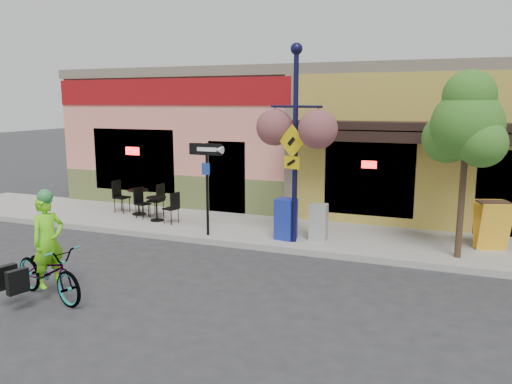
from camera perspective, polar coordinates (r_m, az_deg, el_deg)
ground at (r=11.10m, az=3.57°, el=-7.87°), size 90.00×90.00×0.00m
sidewalk at (r=12.92m, az=6.29°, el=-4.95°), size 24.00×3.00×0.15m
curb at (r=11.58m, az=4.41°, el=-6.72°), size 24.00×0.12×0.15m
building at (r=17.89m, az=11.03°, el=6.22°), size 18.20×8.20×4.50m
bicycle at (r=9.64m, az=-22.64°, el=-8.40°), size 2.00×1.14×1.00m
cyclist_rider at (r=9.51m, az=-22.55°, el=-6.66°), size 0.53×0.67×1.62m
lamp_post at (r=11.64m, az=4.50°, el=5.35°), size 1.59×1.10×4.62m
one_way_sign at (r=12.40m, az=-5.59°, el=0.25°), size 0.89×0.21×2.31m
cafe_set_left at (r=15.17m, az=-13.29°, el=-0.68°), size 1.68×0.91×0.98m
cafe_set_right at (r=14.26m, az=-11.31°, el=-1.50°), size 1.61×1.06×0.89m
newspaper_box_blue at (r=12.14m, az=3.43°, el=-3.10°), size 0.52×0.48×1.00m
newspaper_box_grey at (r=12.17m, az=7.15°, el=-3.43°), size 0.42×0.39×0.88m
street_tree at (r=11.30m, az=22.69°, el=2.85°), size 2.06×2.06×4.00m
sandwich_board at (r=12.28m, az=25.67°, el=-3.67°), size 0.79×0.67×1.12m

